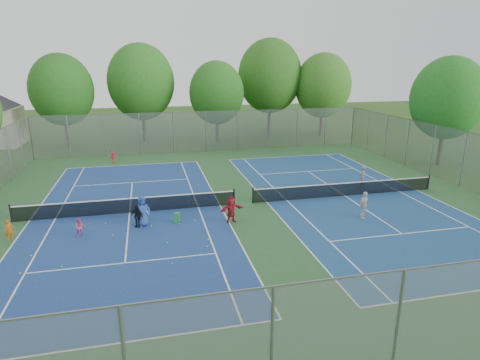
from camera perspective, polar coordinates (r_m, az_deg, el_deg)
The scene contains 38 objects.
ground at distance 25.46m, azimuth 0.51°, elevation -3.43°, with size 120.00×120.00×0.00m, color #294F18.
court_pad at distance 25.45m, azimuth 0.51°, elevation -3.42°, with size 32.00×32.00×0.01m, color #2A592E.
court_left at distance 24.86m, azimuth -15.43°, elevation -4.51°, with size 10.97×23.77×0.01m, color navy.
court_right at distance 27.85m, azimuth 14.66°, elevation -2.18°, with size 10.97×23.77×0.01m, color navy.
net_left at distance 24.71m, azimuth -15.51°, elevation -3.56°, with size 12.87×0.10×0.91m, color black.
net_right at distance 27.72m, azimuth 14.73°, elevation -1.32°, with size 12.87×0.10×0.91m, color black.
fence_north at distance 40.23m, azimuth -4.87°, elevation 6.86°, with size 32.00×0.10×4.00m, color gray.
fence_south at distance 11.35m, azimuth 21.22°, elevation -20.70°, with size 32.00×0.10×4.00m, color gray.
fence_east at distance 32.46m, azimuth 29.18°, elevation 2.50°, with size 32.00×0.10×4.00m, color gray.
tree_nw at distance 46.12m, azimuth -24.01°, elevation 11.63°, with size 6.40×6.40×9.58m.
tree_nl at distance 46.32m, azimuth -13.89°, elevation 13.36°, with size 7.20×7.20×10.69m.
tree_nc at distance 45.04m, azimuth -3.35°, elevation 12.26°, with size 6.00×6.00×8.85m.
tree_nr at distance 49.51m, azimuth 4.27°, elevation 14.53°, with size 7.60×7.60×11.42m.
tree_ne at distance 49.82m, azimuth 11.73°, elevation 13.02°, with size 6.60×6.60×9.77m.
tree_side_e at distance 38.37m, azimuth 27.41°, elevation 10.29°, with size 6.00×6.00×9.20m.
ball_crate at distance 24.67m, azimuth -13.17°, elevation -4.17°, with size 0.35×0.35×0.30m, color blue.
ball_hopper at distance 22.76m, azimuth -8.96°, elevation -5.32°, with size 0.30×0.30×0.58m, color green.
student_a at distance 23.34m, azimuth -30.00°, elevation -6.18°, with size 0.40×0.26×1.10m, color #C15D12.
student_b at distance 22.23m, azimuth -21.79°, elevation -6.26°, with size 0.50×0.39×1.04m, color #D15183.
student_c at distance 23.25m, azimuth -13.70°, elevation -4.44°, with size 0.71×0.41×1.11m, color silver.
student_d at distance 22.49m, azimuth -14.45°, elevation -5.02°, with size 0.73×0.30×1.24m, color black.
student_e at distance 22.49m, azimuth -13.69°, elevation -4.34°, with size 0.83×0.54×1.70m, color #284694.
student_f at distance 22.35m, azimuth -1.26°, elevation -4.24°, with size 1.41×0.45×1.52m, color #A41727.
child_far_baseline at distance 37.42m, azimuth -17.56°, elevation 3.09°, with size 0.66×0.38×1.02m, color red.
instructor at distance 29.67m, azimuth 17.00°, elevation 0.38°, with size 0.59×0.39×1.62m, color gray.
teen_court_b at distance 24.01m, azimuth 17.21°, elevation -3.43°, with size 0.93×0.39×1.59m, color silver.
tennis_ball_0 at distance 19.58m, azimuth -24.04°, elevation -11.20°, with size 0.07×0.07×0.07m, color #A9C92E.
tennis_ball_1 at distance 21.20m, azimuth -27.60°, elevation -9.55°, with size 0.07×0.07×0.07m, color #CCE836.
tennis_ball_2 at distance 23.58m, azimuth -18.57°, elevation -5.90°, with size 0.07×0.07×0.07m, color #A9C52D.
tennis_ball_3 at distance 22.55m, azimuth -8.63°, elevation -6.23°, with size 0.07×0.07×0.07m, color #D2E134.
tennis_ball_4 at distance 19.77m, azimuth -28.82°, elevation -11.60°, with size 0.07×0.07×0.07m, color yellow.
tennis_ball_5 at distance 22.85m, azimuth -6.42°, elevation -5.83°, with size 0.07×0.07×0.07m, color #C7E435.
tennis_ball_6 at distance 20.47m, azimuth -4.56°, elevation -8.50°, with size 0.07×0.07×0.07m, color #CAF438.
tennis_ball_7 at distance 19.77m, azimuth -4.65°, elevation -9.46°, with size 0.07×0.07×0.07m, color #CDE635.
tennis_ball_8 at distance 22.56m, azimuth -12.51°, elevation -6.43°, with size 0.07×0.07×0.07m, color #CBD130.
tennis_ball_9 at distance 18.45m, azimuth -9.61°, elevation -11.65°, with size 0.07×0.07×0.07m, color #BED932.
tennis_ball_10 at distance 21.92m, azimuth -17.65°, elevation -7.54°, with size 0.07×0.07×0.07m, color #B2CF30.
tennis_ball_11 at distance 20.40m, azimuth -10.32°, elevation -8.82°, with size 0.07×0.07×0.07m, color #AFCE2F.
Camera 1 is at (-5.63, -23.27, 8.65)m, focal length 30.00 mm.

